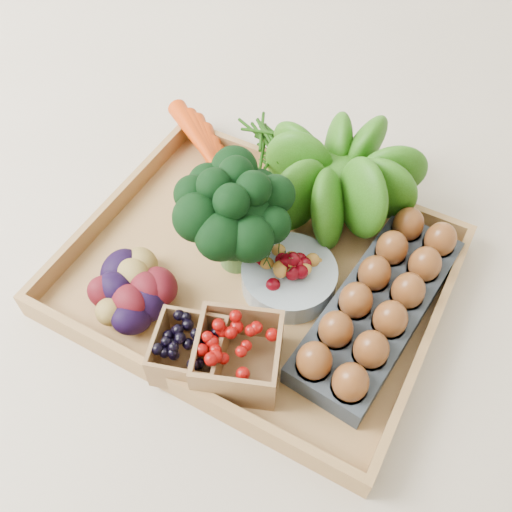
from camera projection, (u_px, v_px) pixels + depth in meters
The scene contains 10 objects.
ground at pixel (256, 279), 0.90m from camera, with size 4.00×4.00×0.00m, color beige.
tray at pixel (256, 276), 0.89m from camera, with size 0.55×0.45×0.01m, color #B0824A.
carrots at pixel (217, 176), 0.97m from camera, with size 0.24×0.17×0.06m, color #C73707, non-canonical shape.
lettuce at pixel (339, 170), 0.90m from camera, with size 0.17×0.17×0.17m, color #1E460B.
broccoli at pixel (236, 233), 0.84m from camera, with size 0.18×0.18×0.14m, color black, non-canonical shape.
cherry_bowl at pixel (289, 277), 0.86m from camera, with size 0.14×0.14×0.04m, color #8C9EA5.
egg_carton at pixel (378, 309), 0.82m from camera, with size 0.12×0.34×0.04m, color #343B43.
potatoes at pixel (131, 287), 0.82m from camera, with size 0.15×0.15×0.08m, color #480B12, non-canonical shape.
punnet_blackberry at pixel (189, 351), 0.77m from camera, with size 0.09×0.09×0.06m, color black.
punnet_raspberry at pixel (238, 355), 0.76m from camera, with size 0.11×0.11×0.08m, color #760705.
Camera 1 is at (0.25, -0.45, 0.73)m, focal length 40.00 mm.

